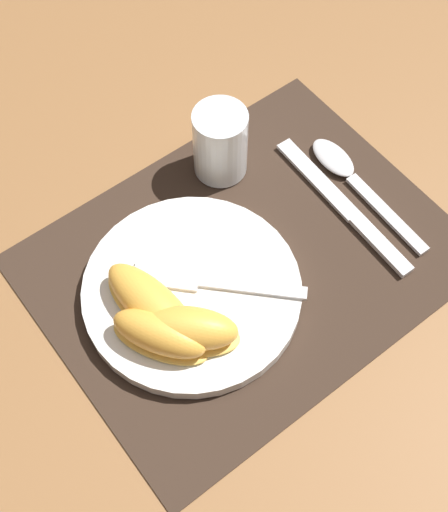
% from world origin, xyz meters
% --- Properties ---
extents(ground_plane, '(3.00, 3.00, 0.00)m').
position_xyz_m(ground_plane, '(0.00, 0.00, 0.00)').
color(ground_plane, olive).
extents(placemat, '(0.44, 0.34, 0.00)m').
position_xyz_m(placemat, '(0.00, 0.00, 0.00)').
color(placemat, '#38281E').
rests_on(placemat, ground_plane).
extents(plate, '(0.23, 0.23, 0.02)m').
position_xyz_m(plate, '(-0.07, -0.00, 0.01)').
color(plate, white).
rests_on(plate, placemat).
extents(juice_glass, '(0.06, 0.06, 0.09)m').
position_xyz_m(juice_glass, '(0.05, 0.12, 0.04)').
color(juice_glass, silver).
rests_on(juice_glass, placemat).
extents(knife, '(0.03, 0.22, 0.01)m').
position_xyz_m(knife, '(0.13, -0.02, 0.01)').
color(knife, silver).
rests_on(knife, placemat).
extents(spoon, '(0.04, 0.19, 0.01)m').
position_xyz_m(spoon, '(0.17, 0.02, 0.01)').
color(spoon, silver).
rests_on(spoon, placemat).
extents(fork, '(0.14, 0.15, 0.00)m').
position_xyz_m(fork, '(-0.06, -0.00, 0.02)').
color(fork, silver).
rests_on(fork, plate).
extents(citrus_wedge_0, '(0.07, 0.14, 0.04)m').
position_xyz_m(citrus_wedge_0, '(-0.12, -0.00, 0.04)').
color(citrus_wedge_0, '#F7C656').
rests_on(citrus_wedge_0, plate).
extents(citrus_wedge_1, '(0.09, 0.11, 0.04)m').
position_xyz_m(citrus_wedge_1, '(-0.13, -0.03, 0.04)').
color(citrus_wedge_1, '#F7C656').
rests_on(citrus_wedge_1, plate).
extents(citrus_wedge_2, '(0.11, 0.11, 0.04)m').
position_xyz_m(citrus_wedge_2, '(-0.11, -0.04, 0.04)').
color(citrus_wedge_2, '#F7C656').
rests_on(citrus_wedge_2, plate).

